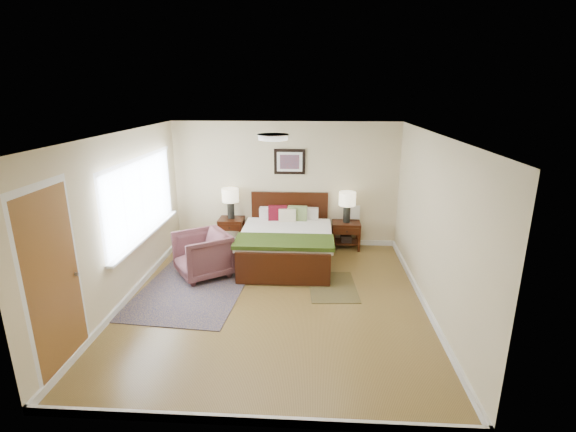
% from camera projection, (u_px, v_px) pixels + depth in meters
% --- Properties ---
extents(floor, '(5.00, 5.00, 0.00)m').
position_uv_depth(floor, '(275.00, 300.00, 6.36)').
color(floor, brown).
rests_on(floor, ground).
extents(back_wall, '(4.50, 0.04, 2.50)m').
position_uv_depth(back_wall, '(285.00, 185.00, 8.39)').
color(back_wall, beige).
rests_on(back_wall, ground).
extents(front_wall, '(4.50, 0.04, 2.50)m').
position_uv_depth(front_wall, '(247.00, 309.00, 3.61)').
color(front_wall, beige).
rests_on(front_wall, ground).
extents(left_wall, '(0.04, 5.00, 2.50)m').
position_uv_depth(left_wall, '(122.00, 219.00, 6.13)').
color(left_wall, beige).
rests_on(left_wall, ground).
extents(right_wall, '(0.04, 5.00, 2.50)m').
position_uv_depth(right_wall, '(433.00, 225.00, 5.87)').
color(right_wall, beige).
rests_on(right_wall, ground).
extents(ceiling, '(4.50, 5.00, 0.02)m').
position_uv_depth(ceiling, '(273.00, 134.00, 5.64)').
color(ceiling, white).
rests_on(ceiling, back_wall).
extents(window, '(0.11, 2.72, 1.32)m').
position_uv_depth(window, '(143.00, 199.00, 6.76)').
color(window, silver).
rests_on(window, left_wall).
extents(door, '(0.06, 1.00, 2.18)m').
position_uv_depth(door, '(54.00, 283.00, 4.51)').
color(door, silver).
rests_on(door, ground).
extents(ceil_fixture, '(0.44, 0.44, 0.08)m').
position_uv_depth(ceil_fixture, '(273.00, 137.00, 5.65)').
color(ceil_fixture, white).
rests_on(ceil_fixture, ceiling).
extents(bed, '(1.67, 2.02, 1.09)m').
position_uv_depth(bed, '(287.00, 236.00, 7.65)').
color(bed, '#351407').
rests_on(bed, ground).
extents(wall_art, '(0.62, 0.05, 0.50)m').
position_uv_depth(wall_art, '(290.00, 162.00, 8.22)').
color(wall_art, black).
rests_on(wall_art, back_wall).
extents(nightstand_left, '(0.49, 0.44, 0.59)m').
position_uv_depth(nightstand_left, '(231.00, 224.00, 8.44)').
color(nightstand_left, '#351407').
rests_on(nightstand_left, ground).
extents(nightstand_right, '(0.56, 0.42, 0.55)m').
position_uv_depth(nightstand_right, '(346.00, 232.00, 8.34)').
color(nightstand_right, '#351407').
rests_on(nightstand_right, ground).
extents(lamp_left, '(0.33, 0.33, 0.61)m').
position_uv_depth(lamp_left, '(230.00, 198.00, 8.30)').
color(lamp_left, black).
rests_on(lamp_left, nightstand_left).
extents(lamp_right, '(0.33, 0.33, 0.61)m').
position_uv_depth(lamp_right, '(347.00, 202.00, 8.17)').
color(lamp_right, black).
rests_on(lamp_right, nightstand_right).
extents(armchair, '(1.16, 1.16, 0.77)m').
position_uv_depth(armchair, '(203.00, 254.00, 7.11)').
color(armchair, brown).
rests_on(armchair, ground).
extents(rug_persian, '(1.77, 2.37, 0.01)m').
position_uv_depth(rug_persian, '(192.00, 289.00, 6.69)').
color(rug_persian, '#0D1142').
rests_on(rug_persian, ground).
extents(rug_navy, '(0.82, 1.17, 0.01)m').
position_uv_depth(rug_navy, '(332.00, 287.00, 6.78)').
color(rug_navy, black).
rests_on(rug_navy, ground).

